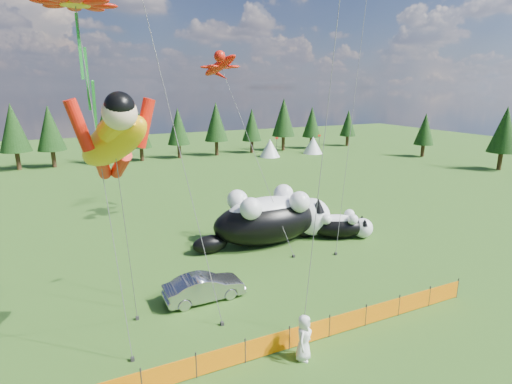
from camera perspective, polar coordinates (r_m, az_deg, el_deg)
ground at (r=19.84m, az=-2.41°, el=-17.60°), size 160.00×160.00×0.00m
safety_fence at (r=17.30m, az=1.69°, el=-21.01°), size 22.06×0.06×1.10m
tree_line at (r=61.20m, az=-19.12°, el=7.71°), size 90.00×4.00×8.00m
festival_tents at (r=58.89m, az=-7.63°, el=5.59°), size 50.00×3.20×2.80m
cat_large at (r=27.97m, az=2.40°, el=-3.66°), size 10.44×3.74×3.78m
cat_small at (r=29.66m, az=11.93°, el=-4.66°), size 5.07×3.47×1.95m
car at (r=21.17m, az=-7.40°, el=-13.36°), size 4.16×1.53×1.36m
spectator_e at (r=16.99m, az=6.85°, el=-19.96°), size 1.11×1.09×1.93m
superhero_kite at (r=15.21m, az=-19.77°, el=6.75°), size 5.65×5.80×10.86m
gecko_kite at (r=32.00m, az=-5.18°, el=17.54°), size 4.31×12.58×15.40m
flower_kite at (r=17.15m, az=-24.37°, el=22.77°), size 3.83×4.37×13.75m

